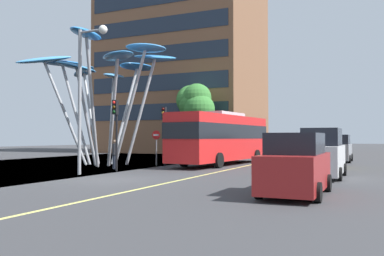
{
  "coord_description": "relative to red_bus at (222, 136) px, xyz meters",
  "views": [
    {
      "loc": [
        10.95,
        -15.44,
        1.88
      ],
      "look_at": [
        -0.0,
        9.0,
        2.5
      ],
      "focal_mm": 38.73,
      "sensor_mm": 36.0,
      "label": 1
    }
  ],
  "objects": [
    {
      "name": "ground",
      "position": [
        -1.72,
        -11.67,
        -2.03
      ],
      "size": [
        120.0,
        240.0,
        0.1
      ],
      "color": "#38383A"
    },
    {
      "name": "red_bus",
      "position": [
        0.0,
        0.0,
        0.0
      ],
      "size": [
        3.48,
        11.6,
        3.62
      ],
      "color": "red",
      "rests_on": "ground"
    },
    {
      "name": "leaf_sculpture",
      "position": [
        -7.07,
        -3.87,
        4.68
      ],
      "size": [
        10.52,
        11.3,
        8.48
      ],
      "color": "#9EA0A5",
      "rests_on": "ground"
    },
    {
      "name": "traffic_light_kerb_near",
      "position": [
        -3.49,
        -7.77,
        0.89
      ],
      "size": [
        0.28,
        0.42,
        3.97
      ],
      "color": "black",
      "rests_on": "ground"
    },
    {
      "name": "traffic_light_kerb_far",
      "position": [
        -3.02,
        -2.86,
        0.84
      ],
      "size": [
        0.28,
        0.42,
        3.91
      ],
      "color": "black",
      "rests_on": "ground"
    },
    {
      "name": "car_parked_near",
      "position": [
        7.41,
        -13.36,
        -1.02
      ],
      "size": [
        1.93,
        4.37,
        2.03
      ],
      "color": "maroon",
      "rests_on": "ground"
    },
    {
      "name": "car_parked_mid",
      "position": [
        7.48,
        -6.77,
        -0.9
      ],
      "size": [
        1.96,
        4.54,
        2.32
      ],
      "color": "silver",
      "rests_on": "ground"
    },
    {
      "name": "car_parked_far",
      "position": [
        6.8,
        0.17,
        -0.94
      ],
      "size": [
        1.94,
        4.11,
        2.23
      ],
      "color": "gold",
      "rests_on": "ground"
    },
    {
      "name": "car_side_street",
      "position": [
        7.03,
        6.75,
        -0.99
      ],
      "size": [
        2.1,
        4.45,
        2.1
      ],
      "color": "gray",
      "rests_on": "ground"
    },
    {
      "name": "street_lamp",
      "position": [
        -3.56,
        -10.28,
        2.81
      ],
      "size": [
        1.73,
        0.44,
        7.47
      ],
      "color": "gray",
      "rests_on": "ground"
    },
    {
      "name": "tree_pavement_near",
      "position": [
        -7.57,
        12.3,
        3.49
      ],
      "size": [
        5.04,
        5.2,
        7.56
      ],
      "color": "brown",
      "rests_on": "ground"
    },
    {
      "name": "pedestrian",
      "position": [
        -4.5,
        -6.36,
        -1.1
      ],
      "size": [
        0.34,
        0.34,
        1.75
      ],
      "color": "#2D3342",
      "rests_on": "ground"
    },
    {
      "name": "no_entry_sign",
      "position": [
        -3.7,
        -2.73,
        -0.41
      ],
      "size": [
        0.6,
        0.12,
        2.35
      ],
      "color": "gray",
      "rests_on": "ground"
    },
    {
      "name": "backdrop_building",
      "position": [
        -13.48,
        22.55,
        11.44
      ],
      "size": [
        18.79,
        15.5,
        26.83
      ],
      "color": "brown",
      "rests_on": "ground"
    }
  ]
}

